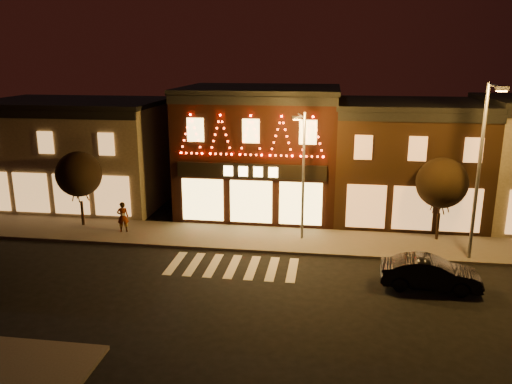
# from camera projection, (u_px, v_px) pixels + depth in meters

# --- Properties ---
(ground) EXTENTS (120.00, 120.00, 0.00)m
(ground) POSITION_uv_depth(u_px,v_px,m) (215.00, 303.00, 21.92)
(ground) COLOR black
(ground) RESTS_ON ground
(sidewalk_far) EXTENTS (44.00, 4.00, 0.15)m
(sidewalk_far) POSITION_uv_depth(u_px,v_px,m) (280.00, 240.00, 29.26)
(sidewalk_far) COLOR #47423D
(sidewalk_far) RESTS_ON ground
(building_left) EXTENTS (12.20, 8.28, 7.30)m
(building_left) POSITION_uv_depth(u_px,v_px,m) (78.00, 152.00, 36.16)
(building_left) COLOR #68604A
(building_left) RESTS_ON ground
(building_pulp) EXTENTS (10.20, 8.34, 8.30)m
(building_pulp) POSITION_uv_depth(u_px,v_px,m) (260.00, 150.00, 34.19)
(building_pulp) COLOR black
(building_pulp) RESTS_ON ground
(building_right_a) EXTENTS (9.20, 8.28, 7.50)m
(building_right_a) POSITION_uv_depth(u_px,v_px,m) (406.00, 160.00, 32.97)
(building_right_a) COLOR #392213
(building_right_a) RESTS_ON ground
(streetlamp_mid) EXTENTS (0.66, 1.64, 7.17)m
(streetlamp_mid) POSITION_uv_depth(u_px,v_px,m) (302.00, 167.00, 28.03)
(streetlamp_mid) COLOR #59595E
(streetlamp_mid) RESTS_ON sidewalk_far
(streetlamp_right) EXTENTS (0.57, 2.03, 8.90)m
(streetlamp_right) POSITION_uv_depth(u_px,v_px,m) (482.00, 160.00, 24.89)
(streetlamp_right) COLOR #59595E
(streetlamp_right) RESTS_ON sidewalk_far
(tree_left) EXTENTS (2.74, 2.74, 4.57)m
(tree_left) POSITION_uv_depth(u_px,v_px,m) (79.00, 174.00, 30.79)
(tree_left) COLOR black
(tree_left) RESTS_ON sidewalk_far
(tree_right) EXTENTS (2.82, 2.82, 4.71)m
(tree_right) POSITION_uv_depth(u_px,v_px,m) (442.00, 183.00, 28.29)
(tree_right) COLOR black
(tree_right) RESTS_ON sidewalk_far
(dark_sedan) EXTENTS (4.49, 1.80, 1.45)m
(dark_sedan) POSITION_uv_depth(u_px,v_px,m) (430.00, 273.00, 23.19)
(dark_sedan) COLOR black
(dark_sedan) RESTS_ON ground
(pedestrian) EXTENTS (0.77, 0.62, 1.83)m
(pedestrian) POSITION_uv_depth(u_px,v_px,m) (123.00, 217.00, 30.15)
(pedestrian) COLOR gray
(pedestrian) RESTS_ON sidewalk_far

